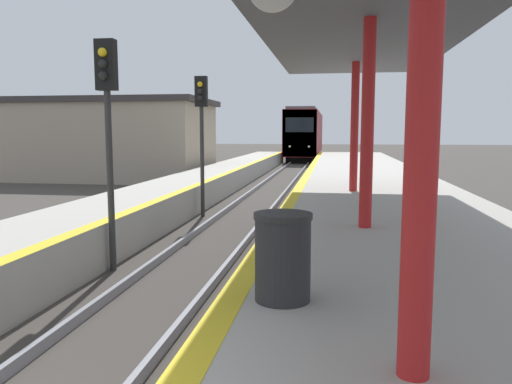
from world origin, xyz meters
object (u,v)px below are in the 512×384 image
(trash_bin, at_px, (283,257))
(signal_mid, at_px, (201,119))
(train, at_px, (306,134))
(signal_near, at_px, (107,111))

(trash_bin, bearing_deg, signal_mid, 109.40)
(train, bearing_deg, signal_mid, -92.16)
(signal_near, relative_size, signal_mid, 1.00)
(signal_near, xyz_separation_m, signal_mid, (0.12, 6.10, 0.00))
(train, height_order, signal_mid, train)
(signal_mid, height_order, trash_bin, signal_mid)
(train, height_order, trash_bin, train)
(signal_near, height_order, trash_bin, signal_near)
(signal_near, distance_m, trash_bin, 5.41)
(signal_near, bearing_deg, train, 88.00)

